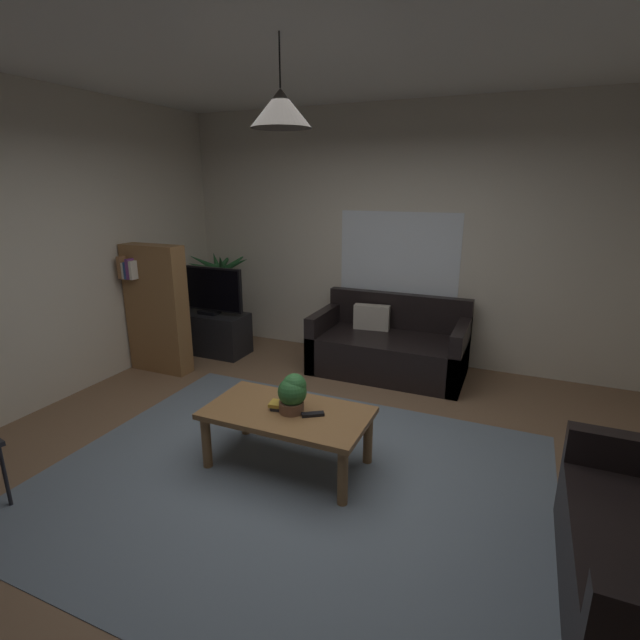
% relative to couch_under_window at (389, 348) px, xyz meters
% --- Properties ---
extents(floor, '(5.28, 5.04, 0.02)m').
position_rel_couch_under_window_xyz_m(floor, '(-0.07, -2.03, -0.28)').
color(floor, brown).
rests_on(floor, ground).
extents(rug, '(3.43, 2.77, 0.01)m').
position_rel_couch_under_window_xyz_m(rug, '(-0.07, -2.23, -0.27)').
color(rug, slate).
rests_on(rug, ground).
extents(wall_back, '(5.40, 0.06, 2.86)m').
position_rel_couch_under_window_xyz_m(wall_back, '(-0.07, 0.52, 1.16)').
color(wall_back, beige).
rests_on(wall_back, ground).
extents(wall_left, '(0.06, 5.04, 2.86)m').
position_rel_couch_under_window_xyz_m(wall_left, '(-2.75, -2.03, 1.16)').
color(wall_left, beige).
rests_on(wall_left, ground).
extents(ceiling, '(5.28, 5.04, 0.02)m').
position_rel_couch_under_window_xyz_m(ceiling, '(-0.07, -2.03, 2.60)').
color(ceiling, white).
extents(window_pane, '(1.38, 0.01, 1.11)m').
position_rel_couch_under_window_xyz_m(window_pane, '(-0.06, 0.49, 0.88)').
color(window_pane, white).
extents(couch_under_window, '(1.63, 0.86, 0.82)m').
position_rel_couch_under_window_xyz_m(couch_under_window, '(0.00, 0.00, 0.00)').
color(couch_under_window, black).
rests_on(couch_under_window, ground).
extents(coffee_table, '(1.18, 0.65, 0.44)m').
position_rel_couch_under_window_xyz_m(coffee_table, '(-0.19, -2.05, 0.10)').
color(coffee_table, olive).
rests_on(coffee_table, ground).
extents(book_on_table_0, '(0.13, 0.13, 0.02)m').
position_rel_couch_under_window_xyz_m(book_on_table_0, '(-0.25, -2.05, 0.18)').
color(book_on_table_0, black).
rests_on(book_on_table_0, coffee_table).
extents(book_on_table_1, '(0.15, 0.12, 0.03)m').
position_rel_couch_under_window_xyz_m(book_on_table_1, '(-0.25, -2.05, 0.21)').
color(book_on_table_1, gold).
rests_on(book_on_table_1, coffee_table).
extents(remote_on_table_0, '(0.16, 0.13, 0.02)m').
position_rel_couch_under_window_xyz_m(remote_on_table_0, '(0.01, -2.05, 0.18)').
color(remote_on_table_0, black).
rests_on(remote_on_table_0, coffee_table).
extents(potted_plant_on_table, '(0.21, 0.21, 0.28)m').
position_rel_couch_under_window_xyz_m(potted_plant_on_table, '(-0.15, -2.04, 0.32)').
color(potted_plant_on_table, brown).
rests_on(potted_plant_on_table, coffee_table).
extents(tv_stand, '(0.90, 0.44, 0.50)m').
position_rel_couch_under_window_xyz_m(tv_stand, '(-2.17, -0.26, -0.02)').
color(tv_stand, black).
rests_on(tv_stand, ground).
extents(tv, '(0.93, 0.16, 0.57)m').
position_rel_couch_under_window_xyz_m(tv, '(-2.17, -0.28, 0.52)').
color(tv, black).
rests_on(tv, tv_stand).
extents(potted_palm_corner, '(0.85, 0.95, 1.22)m').
position_rel_couch_under_window_xyz_m(potted_palm_corner, '(-2.33, 0.24, 0.32)').
color(potted_palm_corner, '#4C4C51').
rests_on(potted_palm_corner, ground).
extents(bookshelf_corner, '(0.70, 0.31, 1.40)m').
position_rel_couch_under_window_xyz_m(bookshelf_corner, '(-2.35, -0.96, 0.44)').
color(bookshelf_corner, olive).
rests_on(bookshelf_corner, ground).
extents(pendant_lamp, '(0.38, 0.38, 0.52)m').
position_rel_couch_under_window_xyz_m(pendant_lamp, '(-0.19, -2.05, 2.18)').
color(pendant_lamp, black).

